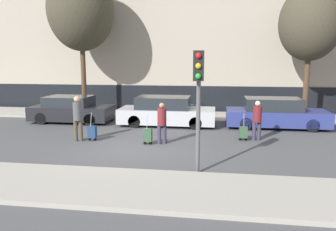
{
  "coord_description": "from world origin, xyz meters",
  "views": [
    {
      "loc": [
        2.85,
        -11.23,
        3.18
      ],
      "look_at": [
        0.93,
        1.8,
        0.95
      ],
      "focal_mm": 35.0,
      "sensor_mm": 36.0,
      "label": 1
    }
  ],
  "objects_px": {
    "parked_car_2": "(275,114)",
    "parked_bicycle": "(190,108)",
    "pedestrian_left": "(78,116)",
    "bare_tree_down_street": "(81,10)",
    "parked_car_1": "(166,112)",
    "trolley_left": "(92,132)",
    "pedestrian_right": "(257,118)",
    "trolley_right": "(243,132)",
    "trolley_center": "(148,135)",
    "traffic_light": "(198,87)",
    "parked_car_0": "(72,110)",
    "pedestrian_center": "(162,121)",
    "bare_tree_near_crossing": "(310,23)"
  },
  "relations": [
    {
      "from": "parked_car_0",
      "to": "trolley_left",
      "type": "xyz_separation_m",
      "value": [
        2.55,
        -3.73,
        -0.28
      ]
    },
    {
      "from": "traffic_light",
      "to": "trolley_right",
      "type": "bearing_deg",
      "value": 69.22
    },
    {
      "from": "parked_car_1",
      "to": "bare_tree_down_street",
      "type": "height_order",
      "value": "bare_tree_down_street"
    },
    {
      "from": "pedestrian_right",
      "to": "bare_tree_near_crossing",
      "type": "distance_m",
      "value": 7.03
    },
    {
      "from": "parked_car_1",
      "to": "bare_tree_down_street",
      "type": "distance_m",
      "value": 7.78
    },
    {
      "from": "parked_car_0",
      "to": "pedestrian_center",
      "type": "distance_m",
      "value": 6.6
    },
    {
      "from": "parked_bicycle",
      "to": "bare_tree_near_crossing",
      "type": "relative_size",
      "value": 0.26
    },
    {
      "from": "parked_car_0",
      "to": "parked_car_2",
      "type": "bearing_deg",
      "value": 0.2
    },
    {
      "from": "pedestrian_center",
      "to": "pedestrian_right",
      "type": "bearing_deg",
      "value": -1.37
    },
    {
      "from": "trolley_center",
      "to": "bare_tree_down_street",
      "type": "relative_size",
      "value": 0.14
    },
    {
      "from": "trolley_right",
      "to": "parked_bicycle",
      "type": "distance_m",
      "value": 6.03
    },
    {
      "from": "pedestrian_left",
      "to": "traffic_light",
      "type": "xyz_separation_m",
      "value": [
        4.92,
        -3.21,
        1.43
      ]
    },
    {
      "from": "parked_car_2",
      "to": "trolley_left",
      "type": "relative_size",
      "value": 4.09
    },
    {
      "from": "parked_car_1",
      "to": "pedestrian_center",
      "type": "distance_m",
      "value": 3.69
    },
    {
      "from": "trolley_center",
      "to": "traffic_light",
      "type": "distance_m",
      "value": 4.24
    },
    {
      "from": "parked_car_0",
      "to": "bare_tree_near_crossing",
      "type": "relative_size",
      "value": 0.6
    },
    {
      "from": "traffic_light",
      "to": "parked_car_0",
      "type": "bearing_deg",
      "value": 134.58
    },
    {
      "from": "pedestrian_center",
      "to": "trolley_center",
      "type": "distance_m",
      "value": 0.77
    },
    {
      "from": "trolley_left",
      "to": "pedestrian_right",
      "type": "xyz_separation_m",
      "value": [
        6.5,
        1.04,
        0.54
      ]
    },
    {
      "from": "trolley_left",
      "to": "parked_bicycle",
      "type": "relative_size",
      "value": 0.64
    },
    {
      "from": "parked_bicycle",
      "to": "trolley_center",
      "type": "bearing_deg",
      "value": -99.19
    },
    {
      "from": "pedestrian_left",
      "to": "pedestrian_right",
      "type": "bearing_deg",
      "value": 179.35
    },
    {
      "from": "trolley_right",
      "to": "bare_tree_down_street",
      "type": "xyz_separation_m",
      "value": [
        -8.73,
        5.07,
        5.59
      ]
    },
    {
      "from": "pedestrian_right",
      "to": "parked_bicycle",
      "type": "relative_size",
      "value": 0.9
    },
    {
      "from": "parked_car_1",
      "to": "pedestrian_left",
      "type": "xyz_separation_m",
      "value": [
        -2.98,
        -3.67,
        0.36
      ]
    },
    {
      "from": "parked_car_1",
      "to": "pedestrian_right",
      "type": "distance_m",
      "value": 4.79
    },
    {
      "from": "parked_car_0",
      "to": "traffic_light",
      "type": "distance_m",
      "value": 10.03
    },
    {
      "from": "parked_car_2",
      "to": "bare_tree_down_street",
      "type": "distance_m",
      "value": 11.88
    },
    {
      "from": "parked_car_2",
      "to": "pedestrian_center",
      "type": "distance_m",
      "value": 6.17
    },
    {
      "from": "trolley_left",
      "to": "traffic_light",
      "type": "xyz_separation_m",
      "value": [
        4.37,
        -3.3,
        2.1
      ]
    },
    {
      "from": "pedestrian_right",
      "to": "trolley_right",
      "type": "relative_size",
      "value": 1.44
    },
    {
      "from": "parked_car_0",
      "to": "trolley_center",
      "type": "height_order",
      "value": "parked_car_0"
    },
    {
      "from": "parked_car_1",
      "to": "trolley_right",
      "type": "bearing_deg",
      "value": -37.23
    },
    {
      "from": "parked_car_1",
      "to": "trolley_left",
      "type": "distance_m",
      "value": 4.34
    },
    {
      "from": "parked_car_1",
      "to": "bare_tree_down_street",
      "type": "bearing_deg",
      "value": 155.35
    },
    {
      "from": "parked_car_1",
      "to": "pedestrian_right",
      "type": "bearing_deg",
      "value": -31.99
    },
    {
      "from": "pedestrian_left",
      "to": "parked_bicycle",
      "type": "distance_m",
      "value": 7.56
    },
    {
      "from": "parked_car_2",
      "to": "trolley_left",
      "type": "bearing_deg",
      "value": -153.82
    },
    {
      "from": "bare_tree_near_crossing",
      "to": "parked_car_1",
      "type": "bearing_deg",
      "value": -162.08
    },
    {
      "from": "trolley_right",
      "to": "bare_tree_down_street",
      "type": "distance_m",
      "value": 11.54
    },
    {
      "from": "parked_car_0",
      "to": "parked_car_1",
      "type": "distance_m",
      "value": 4.99
    },
    {
      "from": "pedestrian_left",
      "to": "bare_tree_down_street",
      "type": "xyz_separation_m",
      "value": [
        -2.22,
        6.06,
        4.91
      ]
    },
    {
      "from": "pedestrian_right",
      "to": "bare_tree_down_street",
      "type": "xyz_separation_m",
      "value": [
        -9.26,
        4.92,
        5.04
      ]
    },
    {
      "from": "pedestrian_center",
      "to": "trolley_right",
      "type": "height_order",
      "value": "pedestrian_center"
    },
    {
      "from": "parked_car_0",
      "to": "bare_tree_down_street",
      "type": "height_order",
      "value": "bare_tree_down_street"
    },
    {
      "from": "parked_bicycle",
      "to": "pedestrian_left",
      "type": "bearing_deg",
      "value": -121.33
    },
    {
      "from": "parked_car_2",
      "to": "parked_bicycle",
      "type": "xyz_separation_m",
      "value": [
        -4.28,
        2.58,
        -0.17
      ]
    },
    {
      "from": "parked_bicycle",
      "to": "traffic_light",
      "type": "bearing_deg",
      "value": -84.11
    },
    {
      "from": "pedestrian_center",
      "to": "bare_tree_down_street",
      "type": "height_order",
      "value": "bare_tree_down_street"
    },
    {
      "from": "trolley_center",
      "to": "parked_car_1",
      "type": "bearing_deg",
      "value": 88.11
    }
  ]
}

